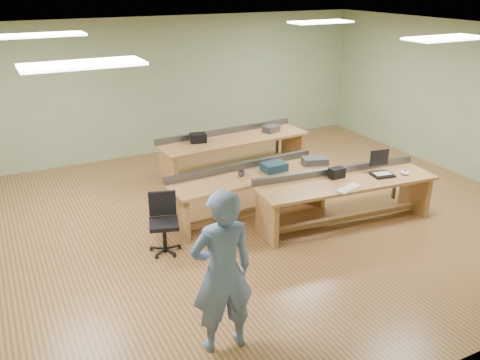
# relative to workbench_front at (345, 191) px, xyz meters

# --- Properties ---
(floor) EXTENTS (10.00, 10.00, 0.00)m
(floor) POSITION_rel_workbench_front_xyz_m (-1.50, 0.82, -0.56)
(floor) COLOR #9C6B3B
(floor) RESTS_ON ground
(ceiling) EXTENTS (10.00, 10.00, 0.00)m
(ceiling) POSITION_rel_workbench_front_xyz_m (-1.50, 0.82, 2.44)
(ceiling) COLOR silver
(ceiling) RESTS_ON wall_back
(wall_back) EXTENTS (10.00, 0.04, 3.00)m
(wall_back) POSITION_rel_workbench_front_xyz_m (-1.50, 4.82, 0.94)
(wall_back) COLOR #9AA87F
(wall_back) RESTS_ON floor
(wall_front) EXTENTS (10.00, 0.04, 3.00)m
(wall_front) POSITION_rel_workbench_front_xyz_m (-1.50, -3.18, 0.94)
(wall_front) COLOR #9AA87F
(wall_front) RESTS_ON floor
(wall_right) EXTENTS (0.04, 8.00, 3.00)m
(wall_right) POSITION_rel_workbench_front_xyz_m (3.50, 0.82, 0.94)
(wall_right) COLOR #9AA87F
(wall_right) RESTS_ON floor
(fluor_panels) EXTENTS (6.20, 3.50, 0.03)m
(fluor_panels) POSITION_rel_workbench_front_xyz_m (-1.50, 0.82, 2.41)
(fluor_panels) COLOR white
(fluor_panels) RESTS_ON ceiling
(workbench_front) EXTENTS (3.05, 1.07, 0.86)m
(workbench_front) POSITION_rel_workbench_front_xyz_m (0.00, 0.00, 0.00)
(workbench_front) COLOR #B2894B
(workbench_front) RESTS_ON floor
(workbench_mid) EXTENTS (2.83, 0.89, 0.86)m
(workbench_mid) POSITION_rel_workbench_front_xyz_m (-1.25, 0.92, -0.00)
(workbench_mid) COLOR #B2894B
(workbench_mid) RESTS_ON floor
(workbench_back) EXTENTS (3.16, 1.03, 0.86)m
(workbench_back) POSITION_rel_workbench_front_xyz_m (-0.59, 2.86, 0.00)
(workbench_back) COLOR #B2894B
(workbench_back) RESTS_ON floor
(person) EXTENTS (0.72, 0.50, 1.87)m
(person) POSITION_rel_workbench_front_xyz_m (-3.03, -1.83, 0.38)
(person) COLOR #6C82B1
(person) RESTS_ON floor
(laptop_base) EXTENTS (0.38, 0.33, 0.04)m
(laptop_base) POSITION_rel_workbench_front_xyz_m (0.65, -0.11, 0.21)
(laptop_base) COLOR black
(laptop_base) RESTS_ON workbench_front
(laptop_screen) EXTENTS (0.34, 0.07, 0.27)m
(laptop_screen) POSITION_rel_workbench_front_xyz_m (0.67, 0.02, 0.46)
(laptop_screen) COLOR black
(laptop_screen) RESTS_ON laptop_base
(keyboard) EXTENTS (0.48, 0.29, 0.03)m
(keyboard) POSITION_rel_workbench_front_xyz_m (-0.19, -0.31, 0.20)
(keyboard) COLOR silver
(keyboard) RESTS_ON workbench_front
(trackball_mouse) EXTENTS (0.16, 0.18, 0.07)m
(trackball_mouse) POSITION_rel_workbench_front_xyz_m (1.03, -0.23, 0.23)
(trackball_mouse) COLOR white
(trackball_mouse) RESTS_ON workbench_front
(camera_bag) EXTENTS (0.25, 0.16, 0.17)m
(camera_bag) POSITION_rel_workbench_front_xyz_m (-0.06, 0.16, 0.27)
(camera_bag) COLOR black
(camera_bag) RESTS_ON workbench_front
(task_chair) EXTENTS (0.59, 0.59, 0.88)m
(task_chair) POSITION_rel_workbench_front_xyz_m (-2.91, 0.45, -0.24)
(task_chair) COLOR black
(task_chair) RESTS_ON floor
(parts_bin_teal) EXTENTS (0.40, 0.31, 0.14)m
(parts_bin_teal) POSITION_rel_workbench_front_xyz_m (-0.80, 0.90, 0.26)
(parts_bin_teal) COLOR #122F3D
(parts_bin_teal) RESTS_ON workbench_mid
(parts_bin_grey) EXTENTS (0.49, 0.38, 0.12)m
(parts_bin_grey) POSITION_rel_workbench_front_xyz_m (-0.00, 0.86, 0.25)
(parts_bin_grey) COLOR #343436
(parts_bin_grey) RESTS_ON workbench_mid
(mug) EXTENTS (0.15, 0.15, 0.09)m
(mug) POSITION_rel_workbench_front_xyz_m (-1.41, 0.92, 0.24)
(mug) COLOR #343436
(mug) RESTS_ON workbench_mid
(drinks_can) EXTENTS (0.06, 0.06, 0.11)m
(drinks_can) POSITION_rel_workbench_front_xyz_m (-1.38, 0.76, 0.25)
(drinks_can) COLOR silver
(drinks_can) RESTS_ON workbench_mid
(storage_box_back) EXTENTS (0.35, 0.28, 0.18)m
(storage_box_back) POSITION_rel_workbench_front_xyz_m (-1.34, 2.91, 0.28)
(storage_box_back) COLOR black
(storage_box_back) RESTS_ON workbench_back
(tray_back) EXTENTS (0.38, 0.33, 0.13)m
(tray_back) POSITION_rel_workbench_front_xyz_m (0.30, 2.88, 0.26)
(tray_back) COLOR #343436
(tray_back) RESTS_ON workbench_back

